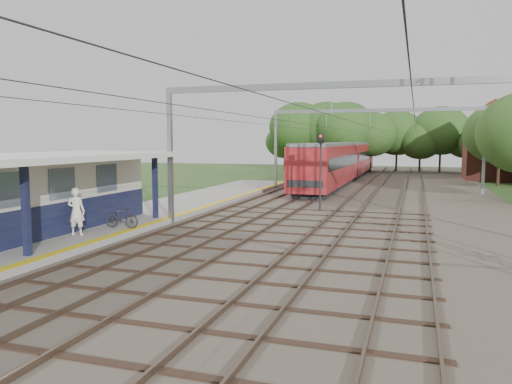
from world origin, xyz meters
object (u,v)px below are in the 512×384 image
at_px(train, 343,160).
at_px(signal_post, 321,161).
at_px(bicycle, 122,217).
at_px(person, 76,211).

distance_m(train, signal_post, 23.42).
bearing_deg(bicycle, person, 152.88).
bearing_deg(train, bicycle, -98.91).
bearing_deg(train, signal_post, -85.47).
relative_size(person, train, 0.05).
relative_size(person, signal_post, 0.43).
bearing_deg(person, train, -111.12).
distance_m(person, train, 36.61).
height_order(person, bicycle, person).
height_order(person, signal_post, signal_post).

